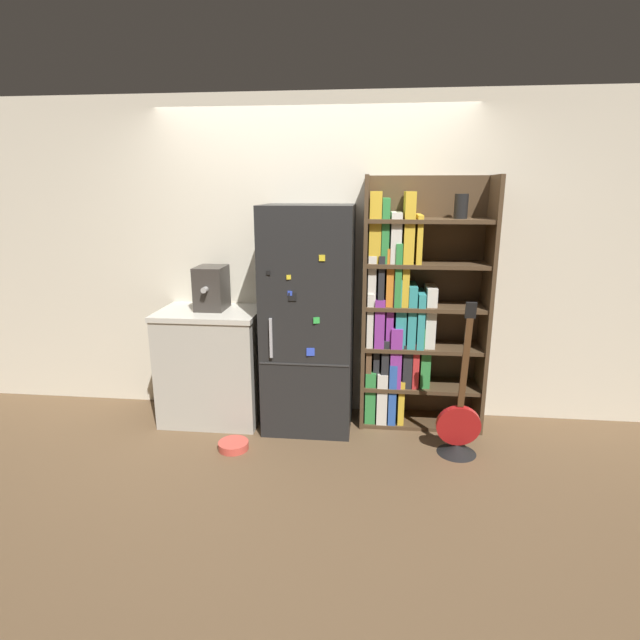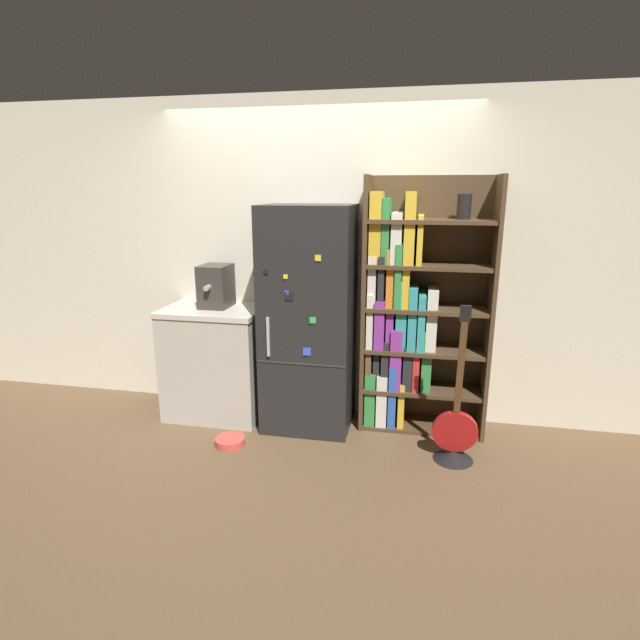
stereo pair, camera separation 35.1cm
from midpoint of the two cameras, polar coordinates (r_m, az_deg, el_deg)
ground_plane at (r=4.09m, az=0.84°, el=-12.54°), size 16.00×16.00×0.00m
wall_back at (r=4.15m, az=2.12°, el=6.75°), size 8.00×0.05×2.60m
refrigerator at (r=3.92m, az=1.30°, el=0.05°), size 0.69×0.62×1.77m
bookshelf at (r=3.98m, az=12.59°, el=0.44°), size 0.97×0.38×1.98m
kitchen_counter at (r=4.26m, az=-9.50°, el=-4.75°), size 0.81×0.58×0.93m
espresso_machine at (r=4.14m, az=-9.44°, el=3.83°), size 0.23×0.34×0.35m
guitar at (r=3.79m, az=17.77°, el=-12.79°), size 0.32×0.29×1.16m
pet_bowl at (r=3.90m, az=-7.67°, el=-13.58°), size 0.23×0.23×0.06m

